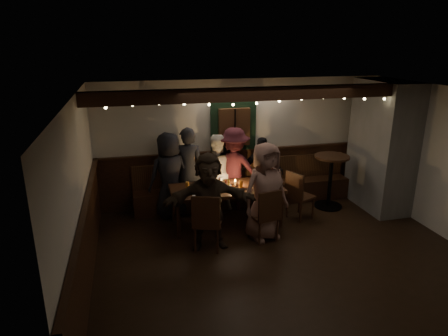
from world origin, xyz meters
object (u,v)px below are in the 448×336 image
object	(u,v)px
person_a	(169,175)
person_b	(188,170)
person_c	(216,172)
person_g	(265,192)
chair_near_right	(267,213)
person_e	(262,173)
chair_near_left	(207,219)
high_top	(331,175)
chair_end	(298,193)
person_f	(209,201)
person_d	(234,169)
dining_table	(226,190)

from	to	relation	value
person_a	person_b	distance (m)	0.40
person_c	person_g	bearing A→B (deg)	108.66
chair_near_right	person_c	world-z (taller)	person_c
person_c	person_e	world-z (taller)	person_c
person_a	person_e	world-z (taller)	person_a
chair_near_left	high_top	size ratio (longest dim) A/B	0.90
chair_near_right	chair_end	world-z (taller)	chair_end
chair_near_right	person_f	distance (m)	1.03
person_d	person_f	bearing A→B (deg)	83.22
chair_near_right	person_g	distance (m)	0.36
dining_table	person_c	xyz separation A→B (m)	(-0.04, 0.76, 0.11)
person_a	person_c	bearing A→B (deg)	171.04
high_top	person_e	xyz separation A→B (m)	(-1.36, 0.34, 0.04)
chair_near_left	high_top	bearing A→B (deg)	22.84
person_g	person_b	bearing A→B (deg)	113.10
chair_end	person_g	bearing A→B (deg)	-146.57
chair_near_right	person_b	xyz separation A→B (m)	(-1.09, 1.59, 0.33)
person_b	person_e	distance (m)	1.51
person_a	person_e	distance (m)	1.89
person_d	person_f	size ratio (longest dim) A/B	1.04
person_d	person_g	distance (m)	1.39
person_a	person_d	world-z (taller)	person_d
high_top	person_a	world-z (taller)	person_a
person_a	person_c	distance (m)	0.95
chair_end	person_g	distance (m)	1.09
person_d	person_g	xyz separation A→B (m)	(0.18, -1.38, 0.01)
high_top	person_b	size ratio (longest dim) A/B	0.64
chair_near_left	person_b	size ratio (longest dim) A/B	0.57
person_a	person_c	world-z (taller)	person_a
person_a	person_b	xyz separation A→B (m)	(0.38, 0.11, 0.03)
chair_near_right	person_a	distance (m)	2.11
chair_end	person_b	distance (m)	2.18
chair_near_right	person_g	world-z (taller)	person_g
person_a	person_f	distance (m)	1.49
dining_table	chair_near_right	size ratio (longest dim) A/B	2.16
chair_end	person_c	xyz separation A→B (m)	(-1.42, 0.87, 0.24)
high_top	person_f	distance (m)	2.95
dining_table	person_f	world-z (taller)	person_f
chair_near_left	chair_near_right	bearing A→B (deg)	3.79
person_e	chair_near_right	bearing A→B (deg)	89.88
person_b	person_d	size ratio (longest dim) A/B	1.03
person_d	person_c	bearing A→B (deg)	12.02
person_g	chair_near_right	bearing A→B (deg)	-109.78
person_f	person_g	bearing A→B (deg)	8.71
person_g	person_f	bearing A→B (deg)	169.97
person_c	person_b	bearing A→B (deg)	-1.09
chair_end	high_top	xyz separation A→B (m)	(0.89, 0.40, 0.16)
person_g	person_a	bearing A→B (deg)	123.86
person_g	high_top	bearing A→B (deg)	14.43
person_c	person_g	size ratio (longest dim) A/B	0.91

